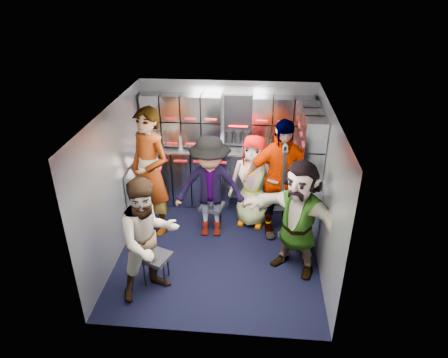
# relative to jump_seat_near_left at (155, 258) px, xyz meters

# --- Properties ---
(floor) EXTENTS (3.00, 3.00, 0.00)m
(floor) POSITION_rel_jump_seat_near_left_xyz_m (0.74, 0.71, -0.36)
(floor) COLOR black
(floor) RESTS_ON ground
(wall_back) EXTENTS (2.80, 0.04, 2.10)m
(wall_back) POSITION_rel_jump_seat_near_left_xyz_m (0.74, 2.21, 0.69)
(wall_back) COLOR #999FA7
(wall_back) RESTS_ON ground
(wall_left) EXTENTS (0.04, 3.00, 2.10)m
(wall_left) POSITION_rel_jump_seat_near_left_xyz_m (-0.66, 0.71, 0.69)
(wall_left) COLOR #999FA7
(wall_left) RESTS_ON ground
(wall_right) EXTENTS (0.04, 3.00, 2.10)m
(wall_right) POSITION_rel_jump_seat_near_left_xyz_m (2.14, 0.71, 0.69)
(wall_right) COLOR #999FA7
(wall_right) RESTS_ON ground
(ceiling) EXTENTS (2.80, 3.00, 0.02)m
(ceiling) POSITION_rel_jump_seat_near_left_xyz_m (0.74, 0.71, 1.74)
(ceiling) COLOR silver
(ceiling) RESTS_ON wall_back
(cart_bank_back) EXTENTS (2.68, 0.38, 0.99)m
(cart_bank_back) POSITION_rel_jump_seat_near_left_xyz_m (0.74, 2.00, 0.13)
(cart_bank_back) COLOR #9195A0
(cart_bank_back) RESTS_ON ground
(cart_bank_left) EXTENTS (0.38, 0.76, 0.99)m
(cart_bank_left) POSITION_rel_jump_seat_near_left_xyz_m (-0.45, 1.27, 0.13)
(cart_bank_left) COLOR #9195A0
(cart_bank_left) RESTS_ON ground
(counter) EXTENTS (2.68, 0.42, 0.03)m
(counter) POSITION_rel_jump_seat_near_left_xyz_m (0.74, 2.00, 0.65)
(counter) COLOR silver
(counter) RESTS_ON cart_bank_back
(locker_bank_back) EXTENTS (2.68, 0.28, 0.82)m
(locker_bank_back) POSITION_rel_jump_seat_near_left_xyz_m (0.74, 2.06, 1.13)
(locker_bank_back) COLOR #9195A0
(locker_bank_back) RESTS_ON wall_back
(locker_bank_right) EXTENTS (0.28, 1.00, 0.82)m
(locker_bank_right) POSITION_rel_jump_seat_near_left_xyz_m (1.99, 1.41, 1.13)
(locker_bank_right) COLOR #9195A0
(locker_bank_right) RESTS_ON wall_right
(right_cabinet) EXTENTS (0.28, 1.20, 1.00)m
(right_cabinet) POSITION_rel_jump_seat_near_left_xyz_m (1.99, 1.31, 0.14)
(right_cabinet) COLOR #9195A0
(right_cabinet) RESTS_ON ground
(coffee_niche) EXTENTS (0.46, 0.16, 0.84)m
(coffee_niche) POSITION_rel_jump_seat_near_left_xyz_m (0.92, 2.12, 1.11)
(coffee_niche) COLOR black
(coffee_niche) RESTS_ON wall_back
(red_latch_strip) EXTENTS (2.60, 0.02, 0.03)m
(red_latch_strip) POSITION_rel_jump_seat_near_left_xyz_m (0.74, 1.80, 0.52)
(red_latch_strip) COLOR maroon
(red_latch_strip) RESTS_ON cart_bank_back
(jump_seat_near_left) EXTENTS (0.44, 0.43, 0.41)m
(jump_seat_near_left) POSITION_rel_jump_seat_near_left_xyz_m (0.00, 0.00, 0.00)
(jump_seat_near_left) COLOR black
(jump_seat_near_left) RESTS_ON ground
(jump_seat_mid_left) EXTENTS (0.39, 0.38, 0.40)m
(jump_seat_mid_left) POSITION_rel_jump_seat_near_left_xyz_m (0.58, 1.29, -0.01)
(jump_seat_mid_left) COLOR black
(jump_seat_mid_left) RESTS_ON ground
(jump_seat_center) EXTENTS (0.43, 0.42, 0.41)m
(jump_seat_center) POSITION_rel_jump_seat_near_left_xyz_m (1.20, 1.66, -0.00)
(jump_seat_center) COLOR black
(jump_seat_center) RESTS_ON ground
(jump_seat_mid_right) EXTENTS (0.39, 0.37, 0.45)m
(jump_seat_mid_right) POSITION_rel_jump_seat_near_left_xyz_m (1.58, 1.40, 0.04)
(jump_seat_mid_right) COLOR black
(jump_seat_mid_right) RESTS_ON ground
(jump_seat_near_right) EXTENTS (0.44, 0.43, 0.40)m
(jump_seat_near_right) POSITION_rel_jump_seat_near_left_xyz_m (1.79, 0.60, -0.01)
(jump_seat_near_right) COLOR black
(jump_seat_near_right) RESTS_ON ground
(attendant_standing) EXTENTS (0.86, 0.78, 1.97)m
(attendant_standing) POSITION_rel_jump_seat_near_left_xyz_m (-0.31, 1.15, 0.62)
(attendant_standing) COLOR black
(attendant_standing) RESTS_ON ground
(attendant_arc_a) EXTENTS (0.98, 0.96, 1.60)m
(attendant_arc_a) POSITION_rel_jump_seat_near_left_xyz_m (-0.00, -0.18, 0.43)
(attendant_arc_a) COLOR black
(attendant_arc_a) RESTS_ON ground
(attendant_arc_b) EXTENTS (1.06, 0.64, 1.60)m
(attendant_arc_b) POSITION_rel_jump_seat_near_left_xyz_m (0.58, 1.11, 0.44)
(attendant_arc_b) COLOR black
(attendant_arc_b) RESTS_ON ground
(attendant_arc_c) EXTENTS (0.82, 0.63, 1.49)m
(attendant_arc_c) POSITION_rel_jump_seat_near_left_xyz_m (1.20, 1.48, 0.38)
(attendant_arc_c) COLOR black
(attendant_arc_c) RESTS_ON ground
(attendant_arc_d) EXTENTS (1.14, 0.63, 1.85)m
(attendant_arc_d) POSITION_rel_jump_seat_near_left_xyz_m (1.58, 1.22, 0.56)
(attendant_arc_d) COLOR black
(attendant_arc_d) RESTS_ON ground
(attendant_arc_e) EXTENTS (1.53, 1.16, 1.61)m
(attendant_arc_e) POSITION_rel_jump_seat_near_left_xyz_m (1.79, 0.42, 0.44)
(attendant_arc_e) COLOR black
(attendant_arc_e) RESTS_ON ground
(bottle_left) EXTENTS (0.07, 0.07, 0.23)m
(bottle_left) POSITION_rel_jump_seat_near_left_xyz_m (0.66, 1.95, 0.78)
(bottle_left) COLOR white
(bottle_left) RESTS_ON counter
(bottle_mid) EXTENTS (0.07, 0.07, 0.23)m
(bottle_mid) POSITION_rel_jump_seat_near_left_xyz_m (-0.00, 1.95, 0.78)
(bottle_mid) COLOR white
(bottle_mid) RESTS_ON counter
(bottle_right) EXTENTS (0.06, 0.06, 0.26)m
(bottle_right) POSITION_rel_jump_seat_near_left_xyz_m (1.71, 1.95, 0.80)
(bottle_right) COLOR white
(bottle_right) RESTS_ON counter
(cup_left) EXTENTS (0.08, 0.08, 0.11)m
(cup_left) POSITION_rel_jump_seat_near_left_xyz_m (0.38, 1.94, 0.72)
(cup_left) COLOR tan
(cup_left) RESTS_ON counter
(cup_right) EXTENTS (0.09, 0.09, 0.09)m
(cup_right) POSITION_rel_jump_seat_near_left_xyz_m (1.50, 1.94, 0.71)
(cup_right) COLOR tan
(cup_right) RESTS_ON counter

